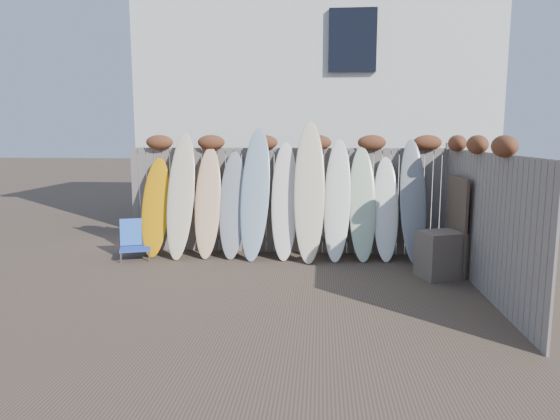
# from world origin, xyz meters

# --- Properties ---
(ground) EXTENTS (80.00, 80.00, 0.00)m
(ground) POSITION_xyz_m (0.00, 0.00, 0.00)
(ground) COLOR #493A2D
(back_fence) EXTENTS (6.05, 0.28, 2.24)m
(back_fence) POSITION_xyz_m (0.06, 2.39, 1.18)
(back_fence) COLOR slate
(back_fence) RESTS_ON ground
(right_fence) EXTENTS (0.28, 4.40, 2.24)m
(right_fence) POSITION_xyz_m (2.99, 0.25, 1.14)
(right_fence) COLOR slate
(right_fence) RESTS_ON ground
(house) EXTENTS (8.50, 5.50, 6.33)m
(house) POSITION_xyz_m (0.50, 6.50, 3.20)
(house) COLOR silver
(house) RESTS_ON ground
(beach_chair) EXTENTS (0.68, 0.71, 0.71)m
(beach_chair) POSITION_xyz_m (-2.71, 1.71, 0.33)
(beach_chair) COLOR #2443B5
(beach_chair) RESTS_ON ground
(wooden_crate) EXTENTS (0.78, 0.72, 0.74)m
(wooden_crate) POSITION_xyz_m (2.57, 0.87, 0.37)
(wooden_crate) COLOR brown
(wooden_crate) RESTS_ON ground
(lattice_panel) EXTENTS (0.07, 1.05, 1.58)m
(lattice_panel) POSITION_xyz_m (2.88, 1.20, 0.79)
(lattice_panel) COLOR #372D21
(lattice_panel) RESTS_ON ground
(surfboard_0) EXTENTS (0.56, 0.68, 1.82)m
(surfboard_0) POSITION_xyz_m (-2.39, 1.98, 0.91)
(surfboard_0) COLOR orange
(surfboard_0) RESTS_ON ground
(surfboard_1) EXTENTS (0.55, 0.83, 2.29)m
(surfboard_1) POSITION_xyz_m (-1.89, 1.90, 1.15)
(surfboard_1) COLOR beige
(surfboard_1) RESTS_ON ground
(surfboard_2) EXTENTS (0.48, 0.72, 2.03)m
(surfboard_2) POSITION_xyz_m (-1.40, 1.99, 1.01)
(surfboard_2) COLOR #FFD28F
(surfboard_2) RESTS_ON ground
(surfboard_3) EXTENTS (0.50, 0.70, 1.94)m
(surfboard_3) POSITION_xyz_m (-0.94, 1.97, 0.97)
(surfboard_3) COLOR gray
(surfboard_3) RESTS_ON ground
(surfboard_4) EXTENTS (0.61, 0.88, 2.38)m
(surfboard_4) POSITION_xyz_m (-0.51, 1.93, 1.19)
(surfboard_4) COLOR #86A2B8
(surfboard_4) RESTS_ON ground
(surfboard_5) EXTENTS (0.49, 0.75, 2.12)m
(surfboard_5) POSITION_xyz_m (0.02, 1.98, 1.06)
(surfboard_5) COLOR silver
(surfboard_5) RESTS_ON ground
(surfboard_6) EXTENTS (0.55, 0.87, 2.49)m
(surfboard_6) POSITION_xyz_m (0.47, 1.87, 1.25)
(surfboard_6) COLOR beige
(surfboard_6) RESTS_ON ground
(surfboard_7) EXTENTS (0.56, 0.81, 2.17)m
(surfboard_7) POSITION_xyz_m (0.97, 1.96, 1.09)
(surfboard_7) COLOR white
(surfboard_7) RESTS_ON ground
(surfboard_8) EXTENTS (0.51, 0.74, 2.04)m
(surfboard_8) POSITION_xyz_m (1.43, 1.98, 1.02)
(surfboard_8) COLOR #AFCAA5
(surfboard_8) RESTS_ON ground
(surfboard_9) EXTENTS (0.46, 0.67, 1.86)m
(surfboard_9) POSITION_xyz_m (1.85, 2.00, 0.93)
(surfboard_9) COLOR silver
(surfboard_9) RESTS_ON ground
(surfboard_10) EXTENTS (0.49, 0.78, 2.17)m
(surfboard_10) POSITION_xyz_m (2.31, 1.96, 1.09)
(surfboard_10) COLOR gray
(surfboard_10) RESTS_ON ground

